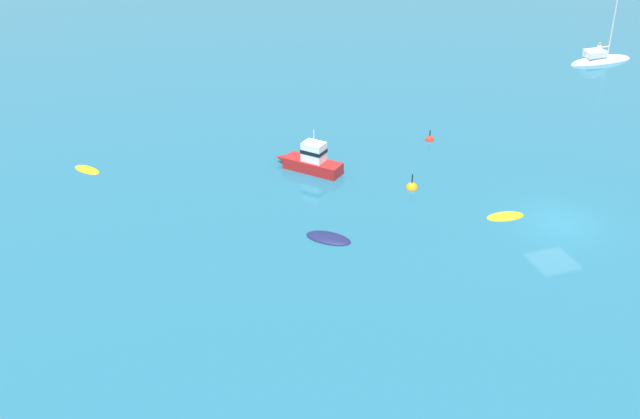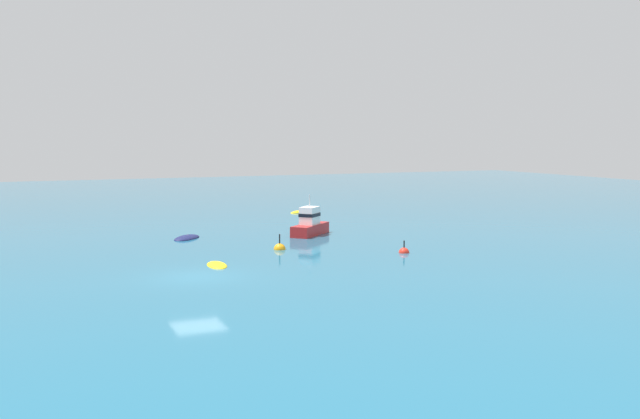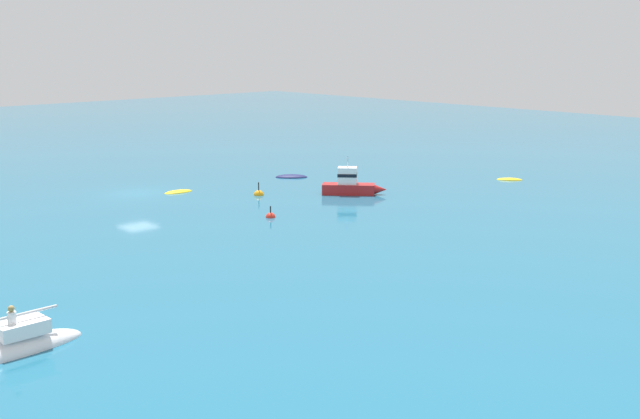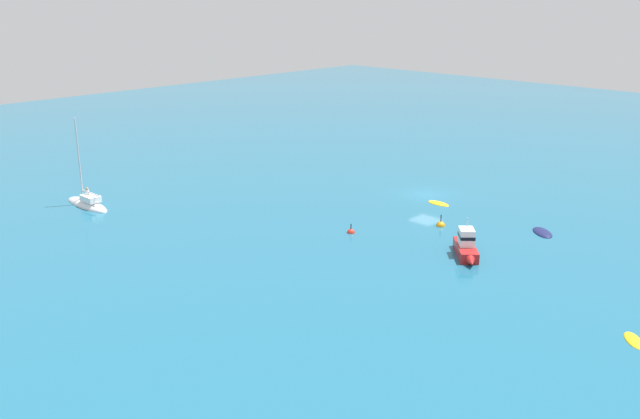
% 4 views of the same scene
% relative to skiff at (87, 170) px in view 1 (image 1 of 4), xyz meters
% --- Properties ---
extents(ground_plane, '(163.91, 163.91, 0.00)m').
position_rel_skiff_xyz_m(ground_plane, '(24.79, -15.29, 0.00)').
color(ground_plane, '#1E607F').
extents(skiff, '(1.93, 2.12, 0.34)m').
position_rel_skiff_xyz_m(skiff, '(0.00, 0.00, 0.00)').
color(skiff, yellow).
rests_on(skiff, ground).
extents(rib, '(2.77, 2.68, 0.48)m').
position_rel_skiff_xyz_m(rib, '(11.94, -12.84, 0.00)').
color(rib, '#191E4C').
rests_on(rib, ground).
extents(dinghy, '(2.29, 1.18, 0.33)m').
position_rel_skiff_xyz_m(dinghy, '(22.32, -13.63, 0.00)').
color(dinghy, yellow).
rests_on(dinghy, ground).
extents(yacht, '(6.10, 1.74, 8.30)m').
position_rel_skiff_xyz_m(yacht, '(44.24, 8.49, 0.14)').
color(yacht, white).
rests_on(yacht, ground).
extents(launch, '(3.88, 4.14, 2.82)m').
position_rel_skiff_xyz_m(launch, '(13.55, -4.44, 0.71)').
color(launch, '#B21E1E').
rests_on(launch, ground).
extents(channel_buoy, '(0.73, 0.73, 1.30)m').
position_rel_skiff_xyz_m(channel_buoy, '(18.68, -8.71, 0.01)').
color(channel_buoy, orange).
rests_on(channel_buoy, ground).
extents(mooring_buoy, '(0.62, 0.62, 1.04)m').
position_rel_skiff_xyz_m(mooring_buoy, '(22.79, -2.42, 0.01)').
color(mooring_buoy, red).
rests_on(mooring_buoy, ground).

